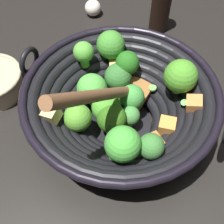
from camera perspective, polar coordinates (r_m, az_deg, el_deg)
ground_plane at (r=0.58m, az=1.50°, el=-2.56°), size 4.00×4.00×0.00m
wok at (r=0.52m, az=1.64°, el=1.93°), size 0.34×0.38×0.25m
soy_sauce_bottle at (r=0.75m, az=9.51°, el=19.70°), size 0.05×0.05×0.16m
garlic_bulb at (r=0.82m, az=-3.73°, el=19.56°), size 0.04×0.04×0.04m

